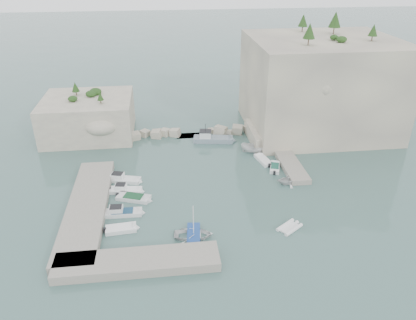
{
  "coord_description": "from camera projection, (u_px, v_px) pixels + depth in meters",
  "views": [
    {
      "loc": [
        -6.37,
        -47.34,
        30.99
      ],
      "look_at": [
        0.0,
        6.0,
        3.0
      ],
      "focal_mm": 35.0,
      "sensor_mm": 36.0,
      "label": 1
    }
  ],
  "objects": [
    {
      "name": "work_boat",
      "position": [
        213.0,
        141.0,
        73.54
      ],
      "size": [
        8.02,
        3.48,
        2.2
      ],
      "primitive_type": null,
      "rotation": [
        0.0,
        0.0,
        -0.16
      ],
      "color": "slate",
      "rests_on": "ground"
    },
    {
      "name": "vegetation",
      "position": [
        295.0,
        32.0,
        71.76
      ],
      "size": [
        53.48,
        13.88,
        13.4
      ],
      "color": "#1E4219",
      "rests_on": "ground"
    },
    {
      "name": "quay_south",
      "position": [
        137.0,
        262.0,
        44.36
      ],
      "size": [
        18.0,
        4.0,
        1.1
      ],
      "primitive_type": "cube",
      "color": "#9E9689",
      "rests_on": "ground"
    },
    {
      "name": "outcrop_west",
      "position": [
        89.0,
        116.0,
        74.97
      ],
      "size": [
        16.0,
        14.0,
        7.0
      ],
      "primitive_type": "cube",
      "color": "beige",
      "rests_on": "ground"
    },
    {
      "name": "ledge_east",
      "position": [
        286.0,
        158.0,
        66.72
      ],
      "size": [
        3.0,
        16.0,
        0.8
      ],
      "primitive_type": "cube",
      "color": "#9E9689",
      "rests_on": "ground"
    },
    {
      "name": "tender_east_d",
      "position": [
        255.0,
        153.0,
        69.49
      ],
      "size": [
        5.19,
        3.16,
        1.88
      ],
      "primitive_type": "imported",
      "rotation": [
        0.0,
        0.0,
        1.28
      ],
      "color": "white",
      "rests_on": "ground"
    },
    {
      "name": "tender_east_a",
      "position": [
        287.0,
        184.0,
        60.25
      ],
      "size": [
        3.43,
        2.99,
        1.74
      ],
      "primitive_type": "imported",
      "rotation": [
        0.0,
        0.0,
        1.62
      ],
      "color": "silver",
      "rests_on": "ground"
    },
    {
      "name": "cliff_terrace",
      "position": [
        271.0,
        134.0,
        73.32
      ],
      "size": [
        8.0,
        10.0,
        2.5
      ],
      "primitive_type": "cube",
      "color": "beige",
      "rests_on": "ground"
    },
    {
      "name": "ground",
      "position": [
        213.0,
        199.0,
        56.68
      ],
      "size": [
        400.0,
        400.0,
        0.0
      ],
      "primitive_type": "plane",
      "color": "#43655F",
      "rests_on": "ground"
    },
    {
      "name": "motorboat_a",
      "position": [
        123.0,
        181.0,
        60.93
      ],
      "size": [
        6.04,
        3.16,
        1.4
      ],
      "primitive_type": null,
      "rotation": [
        0.0,
        0.0,
        -0.26
      ],
      "color": "white",
      "rests_on": "ground"
    },
    {
      "name": "motorboat_e",
      "position": [
        121.0,
        231.0,
        50.25
      ],
      "size": [
        4.27,
        2.05,
        0.7
      ],
      "primitive_type": null,
      "rotation": [
        0.0,
        0.0,
        0.09
      ],
      "color": "white",
      "rests_on": "ground"
    },
    {
      "name": "motorboat_b",
      "position": [
        126.0,
        192.0,
        58.22
      ],
      "size": [
        5.15,
        2.31,
        1.4
      ],
      "primitive_type": null,
      "rotation": [
        0.0,
        0.0,
        -0.14
      ],
      "color": "white",
      "rests_on": "ground"
    },
    {
      "name": "motorboat_d",
      "position": [
        123.0,
        215.0,
        53.27
      ],
      "size": [
        5.63,
        1.8,
        1.4
      ],
      "primitive_type": null,
      "rotation": [
        0.0,
        0.0,
        -0.02
      ],
      "color": "silver",
      "rests_on": "ground"
    },
    {
      "name": "motorboat_c",
      "position": [
        134.0,
        199.0,
        56.51
      ],
      "size": [
        5.44,
        3.48,
        0.7
      ],
      "primitive_type": null,
      "rotation": [
        0.0,
        0.0,
        -0.35
      ],
      "color": "silver",
      "rests_on": "ground"
    },
    {
      "name": "quay_west",
      "position": [
        87.0,
        208.0,
        53.75
      ],
      "size": [
        5.0,
        24.0,
        1.1
      ],
      "primitive_type": "cube",
      "color": "#9E9689",
      "rests_on": "ground"
    },
    {
      "name": "cliff_east",
      "position": [
        320.0,
        85.0,
        75.42
      ],
      "size": [
        26.0,
        22.0,
        17.0
      ],
      "primitive_type": "cube",
      "color": "beige",
      "rests_on": "ground"
    },
    {
      "name": "tender_east_b",
      "position": [
        275.0,
        169.0,
        64.36
      ],
      "size": [
        2.59,
        4.39,
        0.7
      ],
      "primitive_type": null,
      "rotation": [
        0.0,
        0.0,
        1.27
      ],
      "color": "white",
      "rests_on": "ground"
    },
    {
      "name": "tender_east_c",
      "position": [
        263.0,
        161.0,
        66.6
      ],
      "size": [
        2.49,
        4.85,
        0.7
      ],
      "primitive_type": null,
      "rotation": [
        0.0,
        0.0,
        1.79
      ],
      "color": "white",
      "rests_on": "ground"
    },
    {
      "name": "rowboat_mast",
      "position": [
        193.0,
        219.0,
        47.94
      ],
      "size": [
        0.1,
        0.1,
        4.2
      ],
      "primitive_type": "cylinder",
      "color": "white",
      "rests_on": "rowboat"
    },
    {
      "name": "breakwater",
      "position": [
        193.0,
        132.0,
        75.62
      ],
      "size": [
        28.0,
        3.0,
        1.4
      ],
      "primitive_type": "cube",
      "color": "beige",
      "rests_on": "ground"
    },
    {
      "name": "rowboat",
      "position": [
        194.0,
        237.0,
        49.14
      ],
      "size": [
        5.06,
        3.83,
        0.98
      ],
      "primitive_type": "imported",
      "rotation": [
        0.0,
        0.0,
        1.47
      ],
      "color": "white",
      "rests_on": "ground"
    },
    {
      "name": "inflatable_dinghy",
      "position": [
        289.0,
        229.0,
        50.61
      ],
      "size": [
        3.8,
        3.39,
        0.44
      ],
      "primitive_type": null,
      "rotation": [
        0.0,
        0.0,
        0.62
      ],
      "color": "white",
      "rests_on": "ground"
    }
  ]
}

